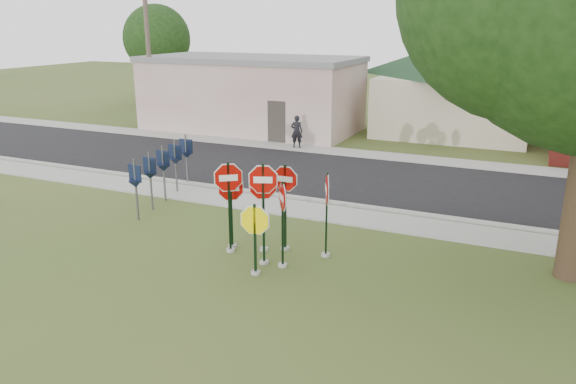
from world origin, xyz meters
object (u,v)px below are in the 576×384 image
at_px(stop_sign_center, 263,200).
at_px(utility_pole_near, 148,43).
at_px(stop_sign_yellow, 255,232).
at_px(stop_sign_left, 229,194).
at_px(pedestrian, 297,131).

bearing_deg(stop_sign_center, utility_pole_near, 135.24).
distance_m(stop_sign_yellow, stop_sign_left, 1.73).
bearing_deg(pedestrian, stop_sign_center, 98.54).
distance_m(stop_sign_center, pedestrian, 14.00).
distance_m(stop_sign_yellow, pedestrian, 14.62).
distance_m(stop_sign_center, stop_sign_left, 1.27).
distance_m(stop_sign_center, utility_pole_near, 20.28).
xyz_separation_m(stop_sign_yellow, pedestrian, (-4.84, 13.80, -0.26)).
xyz_separation_m(stop_sign_left, pedestrian, (-3.54, 12.79, -0.79)).
xyz_separation_m(stop_sign_center, stop_sign_yellow, (0.09, -0.66, -0.63)).
xyz_separation_m(stop_sign_center, stop_sign_left, (-1.21, 0.35, -0.10)).
relative_size(stop_sign_left, pedestrian, 1.65).
bearing_deg(stop_sign_yellow, stop_sign_center, 97.63).
xyz_separation_m(stop_sign_yellow, stop_sign_left, (-1.30, 1.01, 0.53)).
distance_m(utility_pole_near, pedestrian, 10.36).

